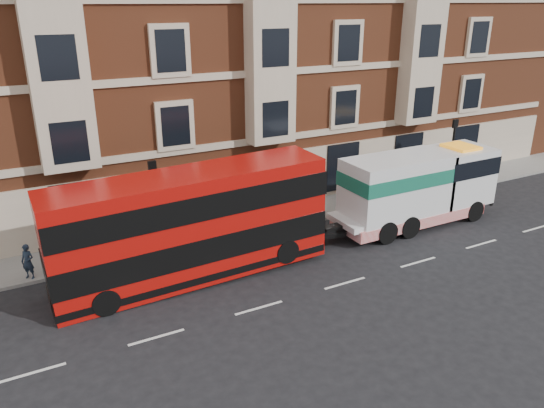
{
  "coord_description": "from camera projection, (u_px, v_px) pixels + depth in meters",
  "views": [
    {
      "loc": [
        -11.78,
        -15.6,
        10.98
      ],
      "look_at": [
        -1.29,
        4.0,
        2.4
      ],
      "focal_mm": 35.0,
      "sensor_mm": 36.0,
      "label": 1
    }
  ],
  "objects": [
    {
      "name": "sidewalk",
      "position": [
        262.0,
        220.0,
        28.11
      ],
      "size": [
        90.0,
        3.0,
        0.15
      ],
      "primitive_type": "cube",
      "color": "slate",
      "rests_on": "ground"
    },
    {
      "name": "tow_truck",
      "position": [
        415.0,
        188.0,
        27.03
      ],
      "size": [
        9.13,
        2.7,
        3.81
      ],
      "color": "silver",
      "rests_on": "ground"
    },
    {
      "name": "double_decker_bus",
      "position": [
        191.0,
        224.0,
        21.57
      ],
      "size": [
        11.41,
        2.62,
        4.62
      ],
      "color": "#AE0D09",
      "rests_on": "ground"
    },
    {
      "name": "victorian_terrace",
      "position": [
        210.0,
        17.0,
        30.9
      ],
      "size": [
        45.0,
        12.0,
        20.4
      ],
      "color": "brown",
      "rests_on": "ground"
    },
    {
      "name": "lamp_post_east",
      "position": [
        452.0,
        150.0,
        31.39
      ],
      "size": [
        0.35,
        0.15,
        4.35
      ],
      "color": "black",
      "rests_on": "sidewalk"
    },
    {
      "name": "ground",
      "position": [
        345.0,
        283.0,
        21.97
      ],
      "size": [
        120.0,
        120.0,
        0.0
      ],
      "primitive_type": "plane",
      "color": "black",
      "rests_on": "ground"
    },
    {
      "name": "lamp_post_west",
      "position": [
        155.0,
        201.0,
        23.47
      ],
      "size": [
        0.35,
        0.15,
        4.35
      ],
      "color": "black",
      "rests_on": "sidewalk"
    },
    {
      "name": "pedestrian",
      "position": [
        28.0,
        262.0,
        21.83
      ],
      "size": [
        0.66,
        0.63,
        1.51
      ],
      "primitive_type": "imported",
      "rotation": [
        0.0,
        0.0,
        -0.68
      ],
      "color": "#1B2636",
      "rests_on": "sidewalk"
    }
  ]
}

